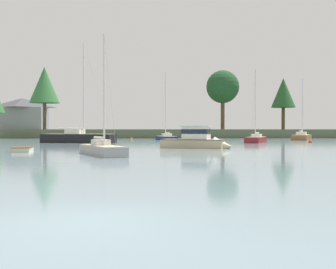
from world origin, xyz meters
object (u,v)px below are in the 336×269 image
Objects in this scene: sailboat_grey at (102,152)px; sailboat_wood at (302,138)px; mooring_buoy_red at (310,142)px; sailboat_navy at (166,139)px; sailboat_black at (78,141)px; cruiser_sand at (199,143)px; sailboat_maroon at (256,141)px; mooring_buoy_orange at (131,139)px; dinghy_cream at (23,150)px.

sailboat_grey is 50.28m from sailboat_wood.
sailboat_grey is at bearing -133.61° from mooring_buoy_red.
sailboat_grey is 41.46m from sailboat_navy.
mooring_buoy_red is at bearing -0.31° from sailboat_black.
sailboat_grey is 16.68× the size of mooring_buoy_red.
cruiser_sand is 0.68× the size of sailboat_maroon.
cruiser_sand is at bearing -77.73° from mooring_buoy_orange.
mooring_buoy_orange is at bearing 73.77° from sailboat_black.
sailboat_wood is at bearing -13.69° from mooring_buoy_orange.
sailboat_grey is at bearing -123.88° from sailboat_maroon.
cruiser_sand is 23.71m from mooring_buoy_red.
sailboat_wood is 23.23m from sailboat_navy.
sailboat_wood is at bearing 54.26° from sailboat_grey.
sailboat_wood reaches higher than dinghy_cream.
dinghy_cream is at bearing 144.12° from sailboat_grey.
cruiser_sand is at bearing -120.64° from sailboat_maroon.
mooring_buoy_orange is at bearing 139.86° from mooring_buoy_red.
dinghy_cream is 51.01m from sailboat_wood.
cruiser_sand reaches higher than dinghy_cream.
mooring_buoy_orange is at bearing 131.66° from sailboat_navy.
mooring_buoy_red is (-4.05, -14.24, -0.15)m from sailboat_wood.
sailboat_grey is 0.75× the size of sailboat_navy.
sailboat_maroon reaches higher than cruiser_sand.
mooring_buoy_orange is at bearing 80.75° from dinghy_cream.
mooring_buoy_red is at bearing 33.57° from dinghy_cream.
sailboat_maroon is 22.46× the size of mooring_buoy_orange.
mooring_buoy_orange is (-8.22, 37.76, -0.46)m from cruiser_sand.
sailboat_wood is at bearing 44.44° from dinghy_cream.
mooring_buoy_red is at bearing -105.90° from sailboat_wood.
sailboat_grey reaches higher than mooring_buoy_red.
mooring_buoy_orange is at bearing 166.31° from sailboat_wood.
sailboat_black reaches higher than cruiser_sand.
dinghy_cream is 32.82m from sailboat_maroon.
sailboat_wood is 14.80m from mooring_buoy_red.
sailboat_navy is 9.34m from mooring_buoy_orange.
mooring_buoy_red is 1.15× the size of mooring_buoy_orange.
sailboat_black reaches higher than sailboat_grey.
mooring_buoy_orange is (6.98, 42.88, -0.06)m from dinghy_cream.
sailboat_navy is at bearing 69.84° from dinghy_cream.
dinghy_cream reaches higher than mooring_buoy_orange.
dinghy_cream is 16.04m from cruiser_sand.
sailboat_grey is 0.80× the size of sailboat_wood.
sailboat_grey is at bearing -76.86° from sailboat_black.
sailboat_maroon is (9.66, 16.30, -0.32)m from cruiser_sand.
mooring_buoy_red is 33.20m from mooring_buoy_orange.
mooring_buoy_red is (31.56, -0.17, -0.22)m from sailboat_black.
mooring_buoy_red reaches higher than mooring_buoy_orange.
sailboat_maroon is 27.93m from mooring_buoy_orange.
sailboat_black is 38.29m from sailboat_wood.
mooring_buoy_red is (19.17, -14.43, -0.15)m from sailboat_navy.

